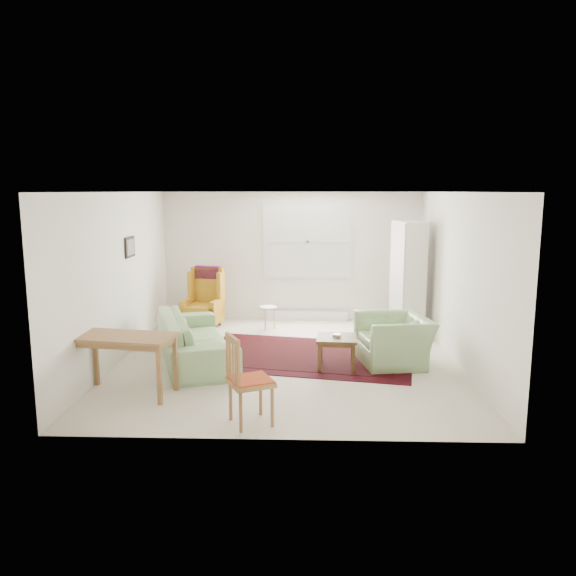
{
  "coord_description": "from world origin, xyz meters",
  "views": [
    {
      "loc": [
        0.28,
        -8.14,
        2.51
      ],
      "look_at": [
        0.0,
        0.3,
        1.05
      ],
      "focal_mm": 35.0,
      "sensor_mm": 36.0,
      "label": 1
    }
  ],
  "objects_px": {
    "desk_chair": "(251,379)",
    "desk": "(126,365)",
    "coffee_table": "(337,352)",
    "cabinet": "(408,277)",
    "stool": "(268,318)",
    "wingback_chair": "(203,298)",
    "sofa": "(195,329)",
    "armchair": "(394,335)"
  },
  "relations": [
    {
      "from": "coffee_table",
      "to": "wingback_chair",
      "type": "bearing_deg",
      "value": 135.52
    },
    {
      "from": "cabinet",
      "to": "armchair",
      "type": "bearing_deg",
      "value": -114.09
    },
    {
      "from": "coffee_table",
      "to": "desk_chair",
      "type": "relative_size",
      "value": 0.56
    },
    {
      "from": "sofa",
      "to": "cabinet",
      "type": "relative_size",
      "value": 1.2
    },
    {
      "from": "coffee_table",
      "to": "desk_chair",
      "type": "height_order",
      "value": "desk_chair"
    },
    {
      "from": "stool",
      "to": "cabinet",
      "type": "height_order",
      "value": "cabinet"
    },
    {
      "from": "coffee_table",
      "to": "stool",
      "type": "height_order",
      "value": "coffee_table"
    },
    {
      "from": "sofa",
      "to": "stool",
      "type": "distance_m",
      "value": 2.21
    },
    {
      "from": "desk_chair",
      "to": "cabinet",
      "type": "bearing_deg",
      "value": -55.18
    },
    {
      "from": "cabinet",
      "to": "wingback_chair",
      "type": "bearing_deg",
      "value": 169.03
    },
    {
      "from": "coffee_table",
      "to": "armchair",
      "type": "bearing_deg",
      "value": 15.56
    },
    {
      "from": "sofa",
      "to": "wingback_chair",
      "type": "bearing_deg",
      "value": -11.67
    },
    {
      "from": "wingback_chair",
      "to": "coffee_table",
      "type": "distance_m",
      "value": 3.32
    },
    {
      "from": "cabinet",
      "to": "coffee_table",
      "type": "bearing_deg",
      "value": -131.24
    },
    {
      "from": "coffee_table",
      "to": "desk_chair",
      "type": "bearing_deg",
      "value": -117.32
    },
    {
      "from": "cabinet",
      "to": "desk",
      "type": "xyz_separation_m",
      "value": [
        -4.06,
        -3.34,
        -0.61
      ]
    },
    {
      "from": "stool",
      "to": "cabinet",
      "type": "bearing_deg",
      "value": -1.62
    },
    {
      "from": "sofa",
      "to": "desk_chair",
      "type": "height_order",
      "value": "desk_chair"
    },
    {
      "from": "armchair",
      "to": "desk_chair",
      "type": "bearing_deg",
      "value": -49.85
    },
    {
      "from": "sofa",
      "to": "armchair",
      "type": "height_order",
      "value": "sofa"
    },
    {
      "from": "coffee_table",
      "to": "cabinet",
      "type": "distance_m",
      "value": 2.69
    },
    {
      "from": "coffee_table",
      "to": "stool",
      "type": "distance_m",
      "value": 2.52
    },
    {
      "from": "stool",
      "to": "coffee_table",
      "type": "bearing_deg",
      "value": -63.2
    },
    {
      "from": "sofa",
      "to": "armchair",
      "type": "xyz_separation_m",
      "value": [
        2.95,
        -0.05,
        -0.05
      ]
    },
    {
      "from": "stool",
      "to": "desk",
      "type": "xyz_separation_m",
      "value": [
        -1.54,
        -3.42,
        0.17
      ]
    },
    {
      "from": "coffee_table",
      "to": "desk",
      "type": "distance_m",
      "value": 2.92
    },
    {
      "from": "desk_chair",
      "to": "desk",
      "type": "bearing_deg",
      "value": 37.72
    },
    {
      "from": "stool",
      "to": "desk",
      "type": "relative_size",
      "value": 0.36
    },
    {
      "from": "armchair",
      "to": "cabinet",
      "type": "height_order",
      "value": "cabinet"
    },
    {
      "from": "desk",
      "to": "desk_chair",
      "type": "relative_size",
      "value": 1.19
    },
    {
      "from": "stool",
      "to": "sofa",
      "type": "bearing_deg",
      "value": -116.13
    },
    {
      "from": "sofa",
      "to": "desk",
      "type": "height_order",
      "value": "sofa"
    },
    {
      "from": "sofa",
      "to": "coffee_table",
      "type": "bearing_deg",
      "value": -116.55
    },
    {
      "from": "desk_chair",
      "to": "wingback_chair",
      "type": "bearing_deg",
      "value": -8.17
    },
    {
      "from": "armchair",
      "to": "wingback_chair",
      "type": "bearing_deg",
      "value": -132.66
    },
    {
      "from": "stool",
      "to": "desk_chair",
      "type": "relative_size",
      "value": 0.43
    },
    {
      "from": "sofa",
      "to": "stool",
      "type": "height_order",
      "value": "sofa"
    },
    {
      "from": "cabinet",
      "to": "desk_chair",
      "type": "bearing_deg",
      "value": -128.89
    },
    {
      "from": "armchair",
      "to": "cabinet",
      "type": "xyz_separation_m",
      "value": [
        0.53,
        1.94,
        0.57
      ]
    },
    {
      "from": "wingback_chair",
      "to": "stool",
      "type": "distance_m",
      "value": 1.27
    },
    {
      "from": "armchair",
      "to": "coffee_table",
      "type": "height_order",
      "value": "armchair"
    },
    {
      "from": "armchair",
      "to": "wingback_chair",
      "type": "xyz_separation_m",
      "value": [
        -3.21,
        2.08,
        0.14
      ]
    }
  ]
}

